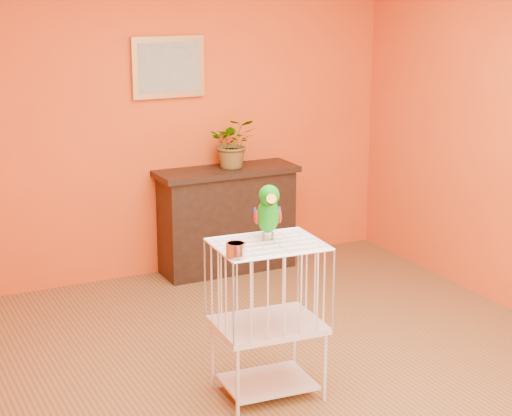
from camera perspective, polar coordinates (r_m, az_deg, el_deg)
ground at (r=5.59m, az=2.82°, el=-10.90°), size 4.50×4.50×0.00m
room_shell at (r=5.10m, az=3.05°, el=5.32°), size 4.50×4.50×4.50m
console_cabinet at (r=7.32m, az=-1.95°, el=-0.78°), size 1.21×0.44×0.90m
potted_plant at (r=7.22m, az=-1.60°, el=4.02°), size 0.51×0.54×0.33m
framed_picture at (r=7.08m, az=-5.86°, el=9.33°), size 0.62×0.04×0.50m
birdcage at (r=5.12m, az=0.79°, el=-7.30°), size 0.65×0.52×0.96m
feed_cup at (r=4.71m, az=-1.36°, el=-2.79°), size 0.11×0.11×0.08m
parrot at (r=4.98m, az=0.82°, el=-0.23°), size 0.19×0.31×0.34m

